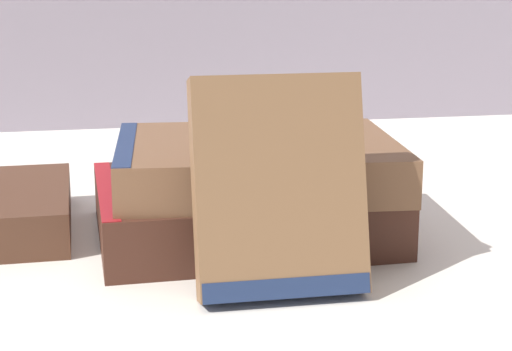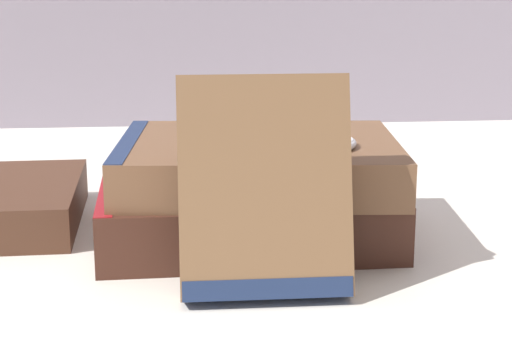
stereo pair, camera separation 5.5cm
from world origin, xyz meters
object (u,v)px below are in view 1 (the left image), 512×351
book_flat_top (249,163)px  pocket_watch (316,141)px  book_flat_bottom (235,209)px  book_leaning_front (279,195)px  reading_glasses (201,184)px

book_flat_top → pocket_watch: 0.05m
book_flat_bottom → book_leaning_front: 0.12m
book_flat_top → book_leaning_front: book_leaning_front is taller
book_leaning_front → reading_glasses: size_ratio=1.26×
book_flat_bottom → pocket_watch: bearing=-35.2°
book_leaning_front → book_flat_bottom: bearing=94.4°
book_flat_bottom → book_flat_top: (0.01, -0.01, 0.04)m
pocket_watch → book_flat_bottom: bearing=146.4°
book_flat_bottom → book_leaning_front: (0.01, -0.11, 0.04)m
book_flat_top → book_leaning_front: size_ratio=1.56×
book_flat_bottom → book_leaning_front: bearing=-87.2°
book_flat_top → book_leaning_front: 0.10m
book_flat_bottom → pocket_watch: pocket_watch is taller
book_leaning_front → reading_glasses: bearing=93.4°
reading_glasses → book_flat_top: bearing=-63.9°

